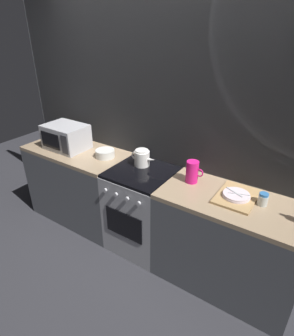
% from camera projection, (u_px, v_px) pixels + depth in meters
% --- Properties ---
extents(ground_plane, '(8.00, 8.00, 0.00)m').
position_uv_depth(ground_plane, '(142.00, 243.00, 3.12)').
color(ground_plane, '#2D2D33').
extents(back_wall, '(3.60, 0.05, 2.40)m').
position_uv_depth(back_wall, '(160.00, 132.00, 2.81)').
color(back_wall, gray).
rests_on(back_wall, ground_plane).
extents(counter_left, '(1.20, 0.60, 0.90)m').
position_uv_depth(counter_left, '(80.00, 184.00, 3.36)').
color(counter_left, '#515459').
rests_on(counter_left, ground_plane).
extents(stove_unit, '(0.60, 0.63, 0.90)m').
position_uv_depth(stove_unit, '(142.00, 209.00, 2.91)').
color(stove_unit, '#9E9EA3').
rests_on(stove_unit, ground_plane).
extents(counter_right, '(1.20, 0.60, 0.90)m').
position_uv_depth(counter_right, '(226.00, 243.00, 2.47)').
color(counter_right, '#515459').
rests_on(counter_right, ground_plane).
extents(microwave, '(0.46, 0.35, 0.27)m').
position_uv_depth(microwave, '(66.00, 137.00, 3.14)').
color(microwave, '#B2B2B7').
rests_on(microwave, counter_left).
extents(kettle, '(0.28, 0.15, 0.17)m').
position_uv_depth(kettle, '(142.00, 158.00, 2.78)').
color(kettle, white).
rests_on(kettle, stove_unit).
extents(mixing_bowl, '(0.20, 0.20, 0.08)m').
position_uv_depth(mixing_bowl, '(105.00, 153.00, 2.97)').
color(mixing_bowl, silver).
rests_on(mixing_bowl, counter_left).
extents(pitcher, '(0.16, 0.11, 0.20)m').
position_uv_depth(pitcher, '(192.00, 172.00, 2.48)').
color(pitcher, '#E5197A').
rests_on(pitcher, counter_right).
extents(dish_pile, '(0.30, 0.40, 0.06)m').
position_uv_depth(dish_pile, '(237.00, 196.00, 2.29)').
color(dish_pile, tan).
rests_on(dish_pile, counter_right).
extents(spice_jar, '(0.08, 0.08, 0.10)m').
position_uv_depth(spice_jar, '(263.00, 199.00, 2.18)').
color(spice_jar, silver).
rests_on(spice_jar, counter_right).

